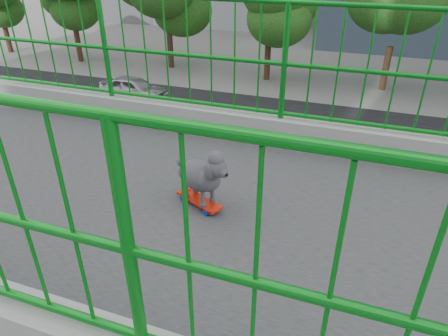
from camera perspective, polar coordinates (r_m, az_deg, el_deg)
road at (r=17.97m, az=8.27°, el=-0.29°), size 18.00×90.00×0.02m
footbridge at (r=5.16m, az=-21.30°, el=-18.28°), size 3.00×24.00×7.00m
railing at (r=3.99m, az=-26.45°, el=1.70°), size 3.00×24.00×1.42m
street_trees at (r=28.76m, az=17.14°, el=20.12°), size 5.30×60.40×7.26m
skateboard at (r=3.26m, az=-3.53°, el=-4.67°), size 0.29×0.44×0.06m
poodle at (r=3.10m, az=-3.31°, el=-0.93°), size 0.36×0.51×0.46m
car_0 at (r=14.25m, az=-19.97°, el=-7.54°), size 1.62×4.03×1.37m
car_3 at (r=26.94m, az=-24.96°, el=9.20°), size 1.97×4.86×1.41m
car_4 at (r=26.47m, az=-12.72°, el=11.00°), size 1.75×4.36×1.49m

